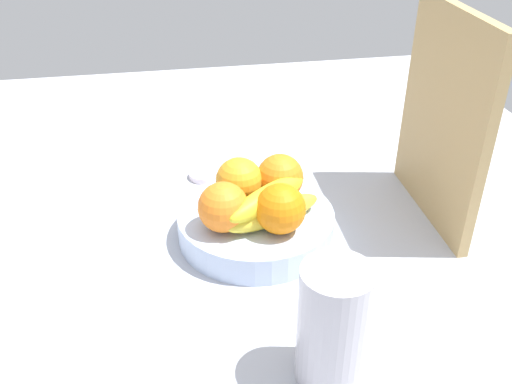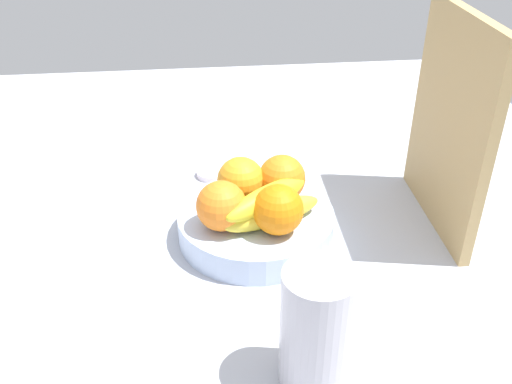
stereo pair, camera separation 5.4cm
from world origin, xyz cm
name	(u,v)px [view 1 (the left image)]	position (x,y,z in cm)	size (l,w,h in cm)	color
ground_plane	(268,255)	(0.00, 0.00, -1.50)	(180.00, 140.00, 3.00)	#ACB0BC
fruit_bowl	(256,225)	(-3.49, -1.44, 2.38)	(25.92, 25.92, 4.77)	silver
orange_front_left	(239,181)	(-7.46, -3.55, 8.76)	(7.98, 7.98, 7.98)	orange
orange_front_right	(223,206)	(-0.21, -7.24, 8.76)	(7.98, 7.98, 7.98)	orange
orange_center	(280,209)	(2.03, 1.35, 8.76)	(7.98, 7.98, 7.98)	orange
orange_back_left	(280,177)	(-7.43, 3.38, 8.76)	(7.98, 7.98, 7.98)	orange
banana_bunch	(271,205)	(-0.59, 0.50, 7.87)	(13.48, 17.26, 6.20)	yellow
cutting_board	(444,119)	(-5.75, 30.43, 18.00)	(28.00, 1.80, 36.00)	tan
thermos_tumbler	(333,326)	(26.87, 2.22, 8.15)	(8.64, 8.64, 16.31)	#B9B6C0
jar_lid	(204,175)	(-25.06, -7.89, 0.57)	(6.10, 6.10, 1.14)	white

